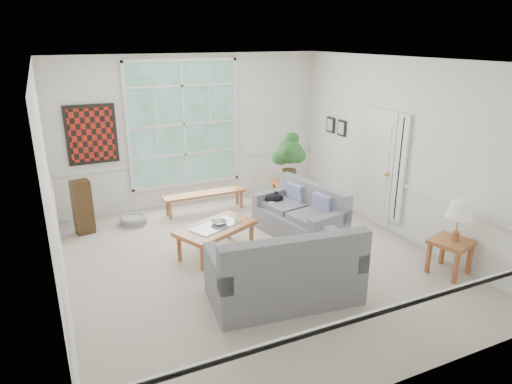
% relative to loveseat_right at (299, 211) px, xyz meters
% --- Properties ---
extents(floor, '(5.50, 6.00, 0.01)m').
position_rel_loveseat_right_xyz_m(floor, '(-1.09, -0.56, -0.45)').
color(floor, '#B7A99B').
rests_on(floor, ground).
extents(ceiling, '(5.50, 6.00, 0.02)m').
position_rel_loveseat_right_xyz_m(ceiling, '(-1.09, -0.56, 2.56)').
color(ceiling, white).
rests_on(ceiling, ground).
extents(wall_back, '(5.50, 0.02, 3.00)m').
position_rel_loveseat_right_xyz_m(wall_back, '(-1.09, 2.44, 1.06)').
color(wall_back, white).
rests_on(wall_back, ground).
extents(wall_front, '(5.50, 0.02, 3.00)m').
position_rel_loveseat_right_xyz_m(wall_front, '(-1.09, -3.56, 1.06)').
color(wall_front, white).
rests_on(wall_front, ground).
extents(wall_left, '(0.02, 6.00, 3.00)m').
position_rel_loveseat_right_xyz_m(wall_left, '(-3.84, -0.56, 1.06)').
color(wall_left, white).
rests_on(wall_left, ground).
extents(wall_right, '(0.02, 6.00, 3.00)m').
position_rel_loveseat_right_xyz_m(wall_right, '(1.66, -0.56, 1.06)').
color(wall_right, white).
rests_on(wall_right, ground).
extents(window_back, '(2.30, 0.08, 2.40)m').
position_rel_loveseat_right_xyz_m(window_back, '(-1.29, 2.40, 1.21)').
color(window_back, white).
rests_on(window_back, wall_back).
extents(entry_door, '(0.08, 0.90, 2.10)m').
position_rel_loveseat_right_xyz_m(entry_door, '(1.62, 0.04, 0.61)').
color(entry_door, white).
rests_on(entry_door, floor).
extents(door_sidelight, '(0.08, 0.26, 1.90)m').
position_rel_loveseat_right_xyz_m(door_sidelight, '(1.62, -0.59, 0.71)').
color(door_sidelight, white).
rests_on(door_sidelight, wall_right).
extents(wall_art, '(0.90, 0.06, 1.10)m').
position_rel_loveseat_right_xyz_m(wall_art, '(-3.04, 2.39, 1.16)').
color(wall_art, '#61160F').
rests_on(wall_art, wall_back).
extents(wall_frame_near, '(0.04, 0.26, 0.32)m').
position_rel_loveseat_right_xyz_m(wall_frame_near, '(1.62, 1.19, 1.11)').
color(wall_frame_near, black).
rests_on(wall_frame_near, wall_right).
extents(wall_frame_far, '(0.04, 0.26, 0.32)m').
position_rel_loveseat_right_xyz_m(wall_frame_far, '(1.62, 1.59, 1.11)').
color(wall_frame_far, black).
rests_on(wall_frame_far, wall_right).
extents(loveseat_right, '(1.16, 1.78, 0.89)m').
position_rel_loveseat_right_xyz_m(loveseat_right, '(0.00, 0.00, 0.00)').
color(loveseat_right, slate).
rests_on(loveseat_right, floor).
extents(loveseat_front, '(2.04, 1.23, 1.04)m').
position_rel_loveseat_right_xyz_m(loveseat_front, '(-1.20, -1.68, 0.08)').
color(loveseat_front, slate).
rests_on(loveseat_front, floor).
extents(coffee_table, '(1.43, 1.15, 0.47)m').
position_rel_loveseat_right_xyz_m(coffee_table, '(-1.55, -0.06, -0.21)').
color(coffee_table, '#A25930').
rests_on(coffee_table, floor).
extents(pewter_bowl, '(0.38, 0.38, 0.08)m').
position_rel_loveseat_right_xyz_m(pewter_bowl, '(-1.48, -0.03, 0.06)').
color(pewter_bowl, '#A0A0A5').
rests_on(pewter_bowl, coffee_table).
extents(window_bench, '(1.65, 0.32, 0.39)m').
position_rel_loveseat_right_xyz_m(window_bench, '(-1.12, 1.77, -0.25)').
color(window_bench, '#A25930').
rests_on(window_bench, floor).
extents(end_table, '(0.67, 0.67, 0.61)m').
position_rel_loveseat_right_xyz_m(end_table, '(0.46, 1.16, -0.14)').
color(end_table, '#A25930').
rests_on(end_table, floor).
extents(houseplant, '(0.75, 0.75, 0.97)m').
position_rel_loveseat_right_xyz_m(houseplant, '(0.41, 1.13, 0.65)').
color(houseplant, '#265824').
rests_on(houseplant, end_table).
extents(side_table, '(0.64, 0.64, 0.53)m').
position_rel_loveseat_right_xyz_m(side_table, '(1.31, -2.10, -0.18)').
color(side_table, '#A25930').
rests_on(side_table, floor).
extents(table_lamp, '(0.39, 0.39, 0.63)m').
position_rel_loveseat_right_xyz_m(table_lamp, '(1.34, -2.14, 0.40)').
color(table_lamp, silver).
rests_on(table_lamp, side_table).
extents(pet_bed, '(0.51, 0.51, 0.15)m').
position_rel_loveseat_right_xyz_m(pet_bed, '(-2.53, 1.73, -0.37)').
color(pet_bed, gray).
rests_on(pet_bed, floor).
extents(floor_speaker, '(0.34, 0.29, 0.97)m').
position_rel_loveseat_right_xyz_m(floor_speaker, '(-3.39, 1.66, 0.04)').
color(floor_speaker, '#3C2814').
rests_on(floor_speaker, floor).
extents(cat, '(0.39, 0.30, 0.17)m').
position_rel_loveseat_right_xyz_m(cat, '(-0.21, 0.55, 0.09)').
color(cat, black).
rests_on(cat, loveseat_right).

